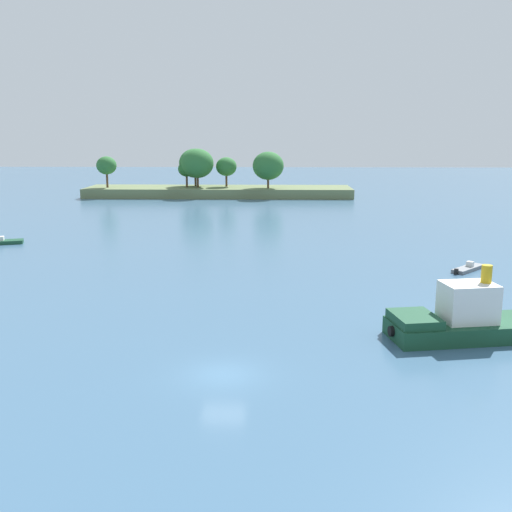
# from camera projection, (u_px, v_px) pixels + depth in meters

# --- Properties ---
(ground_plane) EXTENTS (400.00, 400.00, 0.00)m
(ground_plane) POSITION_uv_depth(u_px,v_px,m) (224.00, 374.00, 34.19)
(ground_plane) COLOR #3D607F
(treeline_island) EXTENTS (55.96, 11.67, 10.05)m
(treeline_island) POSITION_uv_depth(u_px,v_px,m) (215.00, 180.00, 126.59)
(treeline_island) COLOR #66754C
(treeline_island) RESTS_ON ground
(tugboat) EXTENTS (10.24, 5.50, 4.98)m
(tugboat) POSITION_uv_depth(u_px,v_px,m) (460.00, 320.00, 39.98)
(tugboat) COLOR #19472D
(tugboat) RESTS_ON ground
(fishing_skiff) EXTENTS (4.14, 4.23, 0.85)m
(fishing_skiff) POSITION_uv_depth(u_px,v_px,m) (468.00, 268.00, 59.68)
(fishing_skiff) COLOR slate
(fishing_skiff) RESTS_ON ground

